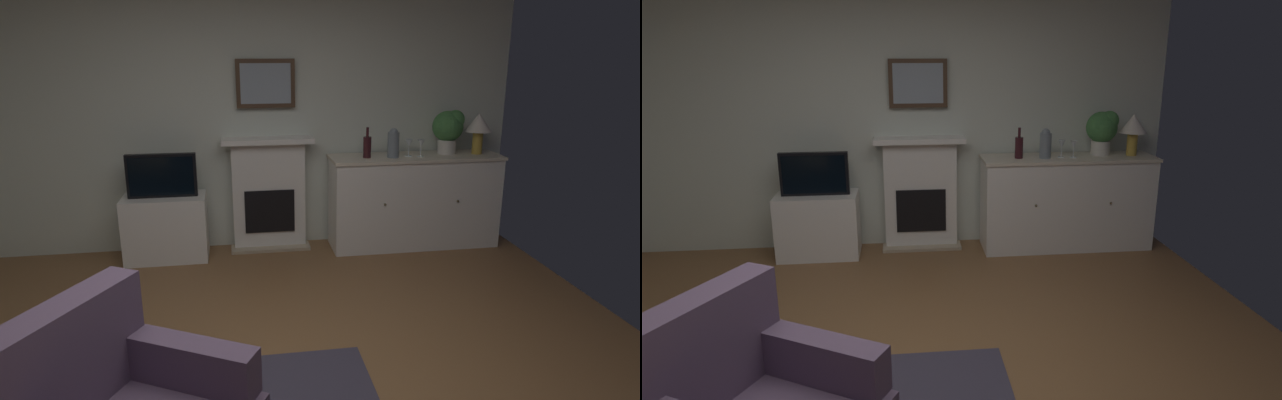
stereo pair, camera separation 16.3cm
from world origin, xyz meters
The scene contains 12 objects.
wall_rear centered at (0.00, 2.70, 1.38)m, with size 5.23×0.06×2.77m, color silver.
fireplace_unit centered at (0.17, 2.58, 0.55)m, with size 0.87×0.30×1.10m.
framed_picture centered at (0.17, 2.62, 1.60)m, with size 0.55×0.04×0.45m.
sideboard_cabinet centered at (1.59, 2.40, 0.46)m, with size 1.68×0.49×0.91m.
table_lamp centered at (2.22, 2.40, 1.19)m, with size 0.26×0.26×0.40m.
wine_bottle centered at (1.10, 2.38, 1.02)m, with size 0.08×0.08×0.29m.
wine_glass_left centered at (1.51, 2.37, 1.04)m, with size 0.07×0.07×0.16m.
wine_glass_center centered at (1.62, 2.35, 1.04)m, with size 0.07×0.07×0.16m.
vase_decorative centered at (1.35, 2.35, 1.05)m, with size 0.11×0.11×0.28m.
tv_cabinet centered at (-0.81, 2.41, 0.30)m, with size 0.75×0.42×0.61m.
tv_set centered at (-0.81, 2.39, 0.81)m, with size 0.62×0.07×0.40m.
potted_plant_small centered at (1.93, 2.44, 1.17)m, with size 0.30×0.30×0.43m.
Camera 1 is at (-0.15, -2.47, 1.91)m, focal length 29.90 mm.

